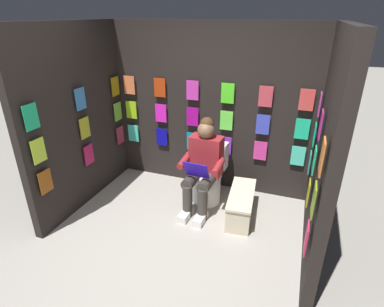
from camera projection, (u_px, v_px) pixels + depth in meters
name	position (u px, v px, depth m)	size (l,w,h in m)	color
ground_plane	(152.00, 271.00, 3.05)	(30.00, 30.00, 0.00)	#9E998E
display_wall_back	(211.00, 109.00, 4.20)	(2.86, 0.14, 2.26)	black
display_wall_left	(325.00, 151.00, 2.92)	(0.14, 1.85, 2.26)	black
display_wall_right	(78.00, 119.00, 3.82)	(0.14, 1.85, 2.26)	black
toilet	(208.00, 177.00, 4.13)	(0.41, 0.56, 0.77)	white
person_reading	(203.00, 166.00, 3.82)	(0.54, 0.69, 1.19)	maroon
comic_longbox_near	(241.00, 204.00, 3.81)	(0.36, 0.81, 0.33)	beige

